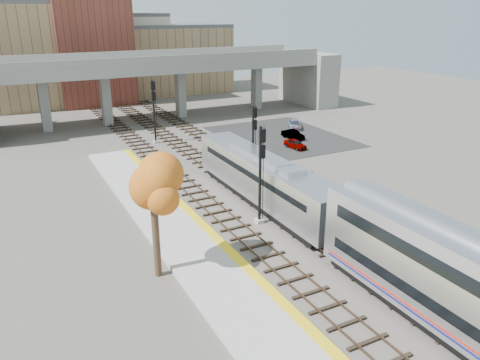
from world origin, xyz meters
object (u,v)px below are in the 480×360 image
signal_mast_near (260,176)px  car_b (293,134)px  car_c (294,124)px  signal_mast_mid (253,144)px  locomotive (264,179)px  signal_mast_far (154,112)px  tree (153,190)px  car_a (295,144)px

signal_mast_near → car_b: 25.12m
signal_mast_near → car_c: size_ratio=1.97×
signal_mast_mid → car_c: size_ratio=1.87×
locomotive → signal_mast_far: size_ratio=2.51×
signal_mast_far → car_c: signal_mast_far is taller
signal_mast_far → car_b: size_ratio=2.29×
signal_mast_mid → tree: bearing=-137.9°
tree → signal_mast_near: bearing=21.2°
signal_mast_far → tree: (-9.21, -28.87, 1.72)m
car_a → car_b: 4.28m
car_b → signal_mast_near: bearing=-138.0°
car_a → signal_mast_near: bearing=-137.8°
signal_mast_mid → car_a: size_ratio=2.29×
signal_mast_near → car_a: bearing=48.7°
car_a → car_c: 9.69m
car_a → locomotive: bearing=-139.1°
car_c → locomotive: bearing=-102.3°
signal_mast_far → car_b: bearing=-20.9°
signal_mast_mid → car_c: 21.46m
signal_mast_near → tree: signal_mast_near is taller
car_b → car_c: bearing=45.9°
tree → car_c: (28.16, 27.24, -5.00)m
car_a → tree: bearing=-146.6°
car_b → locomotive: bearing=-138.7°
signal_mast_mid → tree: 18.05m
signal_mast_mid → car_a: (9.56, 7.08, -3.00)m
signal_mast_near → signal_mast_mid: bearing=64.2°
locomotive → signal_mast_near: 3.97m
signal_mast_far → signal_mast_near: bearing=-90.0°
signal_mast_mid → car_a: 12.27m
locomotive → car_a: locomotive is taller
signal_mast_near → car_c: bearing=51.3°
signal_mast_near → tree: bearing=-158.8°
tree → signal_mast_mid: bearing=42.1°
signal_mast_mid → car_c: bearing=45.7°
signal_mast_mid → car_c: signal_mast_mid is taller
locomotive → signal_mast_mid: (2.00, 5.48, 1.30)m
signal_mast_near → tree: 10.03m
signal_mast_far → car_b: 17.24m
tree → car_b: 34.22m
signal_mast_far → car_a: bearing=-35.5°
signal_mast_near → signal_mast_mid: signal_mast_near is taller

